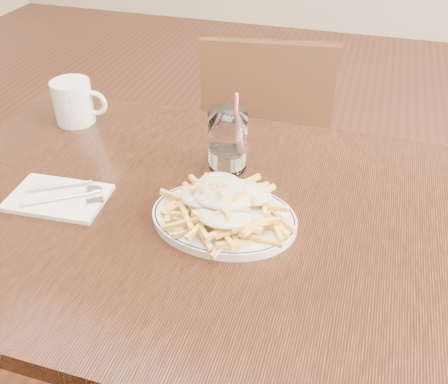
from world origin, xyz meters
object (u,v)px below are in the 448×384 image
(table, at_px, (206,240))
(water_glass, at_px, (228,144))
(chair_far, at_px, (266,140))
(coffee_mug, at_px, (74,102))
(loaded_fries, at_px, (224,198))
(fries_plate, at_px, (224,218))

(table, xyz_separation_m, water_glass, (-0.00, 0.16, 0.14))
(water_glass, bearing_deg, chair_far, 93.61)
(coffee_mug, bearing_deg, table, -30.59)
(table, height_order, loaded_fries, loaded_fries)
(fries_plate, height_order, coffee_mug, coffee_mug)
(table, distance_m, water_glass, 0.21)
(fries_plate, xyz_separation_m, loaded_fries, (-0.00, -0.00, 0.05))
(table, bearing_deg, water_glass, 90.52)
(table, height_order, fries_plate, fries_plate)
(fries_plate, relative_size, loaded_fries, 1.14)
(table, xyz_separation_m, coffee_mug, (-0.43, 0.25, 0.13))
(water_glass, height_order, coffee_mug, water_glass)
(chair_far, distance_m, fries_plate, 0.82)
(fries_plate, distance_m, water_glass, 0.20)
(chair_far, height_order, water_glass, water_glass)
(chair_far, bearing_deg, table, -87.05)
(fries_plate, height_order, water_glass, water_glass)
(fries_plate, bearing_deg, chair_far, 96.28)
(loaded_fries, bearing_deg, chair_far, 96.28)
(table, xyz_separation_m, fries_plate, (0.05, -0.03, 0.09))
(chair_far, xyz_separation_m, water_glass, (0.04, -0.59, 0.32))
(fries_plate, height_order, loaded_fries, loaded_fries)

